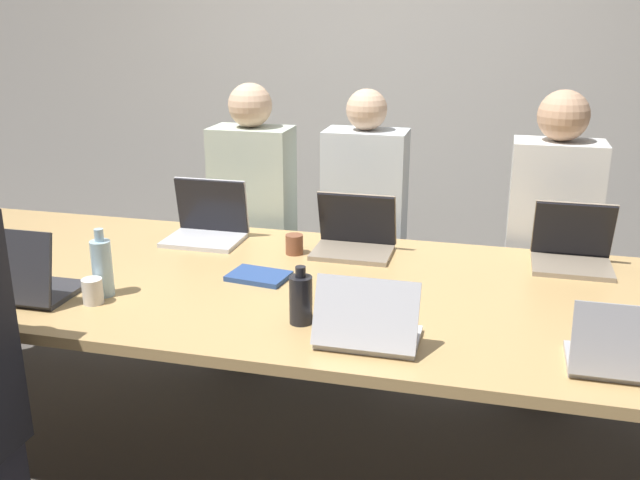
# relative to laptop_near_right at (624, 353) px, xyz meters

# --- Properties ---
(ground_plane) EXTENTS (24.00, 24.00, 0.00)m
(ground_plane) POSITION_rel_laptop_near_right_xyz_m (-1.14, 0.45, -0.84)
(ground_plane) COLOR #4C4742
(curtain_wall) EXTENTS (12.00, 0.06, 2.80)m
(curtain_wall) POSITION_rel_laptop_near_right_xyz_m (-1.14, 2.42, 0.56)
(curtain_wall) COLOR beige
(curtain_wall) RESTS_ON ground_plane
(conference_table) EXTENTS (3.84, 1.29, 0.77)m
(conference_table) POSITION_rel_laptop_near_right_xyz_m (-1.14, 0.45, -0.12)
(conference_table) COLOR tan
(conference_table) RESTS_ON ground_plane
(laptop_near_right) EXTENTS (0.31, 0.23, 0.23)m
(laptop_near_right) POSITION_rel_laptop_near_right_xyz_m (0.00, 0.00, 0.00)
(laptop_near_right) COLOR #B7B7BC
(laptop_near_right) RESTS_ON conference_table
(laptop_far_right) EXTENTS (0.32, 0.27, 0.27)m
(laptop_far_right) POSITION_rel_laptop_near_right_xyz_m (-0.07, 0.93, 0.01)
(laptop_far_right) COLOR gray
(laptop_far_right) RESTS_ON conference_table
(person_far_right) EXTENTS (0.40, 0.24, 1.45)m
(person_far_right) POSITION_rel_laptop_near_right_xyz_m (-0.13, 1.29, -0.13)
(person_far_right) COLOR #2D2D38
(person_far_right) RESTS_ON ground_plane
(laptop_far_center) EXTENTS (0.34, 0.26, 0.26)m
(laptop_far_center) POSITION_rel_laptop_near_right_xyz_m (-0.98, 0.88, 0.01)
(laptop_far_center) COLOR gray
(laptop_far_center) RESTS_ON conference_table
(person_far_center) EXTENTS (0.40, 0.24, 1.42)m
(person_far_center) POSITION_rel_laptop_near_right_xyz_m (-1.02, 1.37, -0.15)
(person_far_center) COLOR #2D2D38
(person_far_center) RESTS_ON ground_plane
(cup_far_center) EXTENTS (0.08, 0.08, 0.09)m
(cup_far_center) POSITION_rel_laptop_near_right_xyz_m (-1.22, 0.78, -0.02)
(cup_far_center) COLOR brown
(cup_far_center) RESTS_ON conference_table
(laptop_near_midright) EXTENTS (0.33, 0.23, 0.23)m
(laptop_near_midright) POSITION_rel_laptop_near_right_xyz_m (-0.75, 0.00, -0.00)
(laptop_near_midright) COLOR silver
(laptop_near_midright) RESTS_ON conference_table
(bottle_near_midright) EXTENTS (0.08, 0.08, 0.20)m
(bottle_near_midright) POSITION_rel_laptop_near_right_xyz_m (-1.00, 0.11, 0.02)
(bottle_near_midright) COLOR black
(bottle_near_midright) RESTS_ON conference_table
(laptop_far_midleft) EXTENTS (0.34, 0.27, 0.27)m
(laptop_far_midleft) POSITION_rel_laptop_near_right_xyz_m (-1.66, 0.89, 0.01)
(laptop_far_midleft) COLOR silver
(laptop_far_midleft) RESTS_ON conference_table
(person_far_midleft) EXTENTS (0.40, 0.24, 1.44)m
(person_far_midleft) POSITION_rel_laptop_near_right_xyz_m (-1.59, 1.31, -0.14)
(person_far_midleft) COLOR #2D2D38
(person_far_midleft) RESTS_ON ground_plane
(laptop_near_left) EXTENTS (0.36, 0.28, 0.28)m
(laptop_near_left) POSITION_rel_laptop_near_right_xyz_m (-2.05, 0.06, 0.01)
(laptop_near_left) COLOR #333338
(laptop_near_left) RESTS_ON conference_table
(cup_near_left) EXTENTS (0.07, 0.07, 0.09)m
(cup_near_left) POSITION_rel_laptop_near_right_xyz_m (-1.77, 0.09, -0.02)
(cup_near_left) COLOR white
(cup_near_left) RESTS_ON conference_table
(bottle_near_left) EXTENTS (0.07, 0.07, 0.26)m
(bottle_near_left) POSITION_rel_laptop_near_right_xyz_m (-1.77, 0.17, 0.04)
(bottle_near_left) COLOR #ADD1E0
(bottle_near_left) RESTS_ON conference_table
(stapler) EXTENTS (0.07, 0.16, 0.05)m
(stapler) POSITION_rel_laptop_near_right_xyz_m (-0.97, 0.34, -0.04)
(stapler) COLOR black
(stapler) RESTS_ON conference_table
(notebook) EXTENTS (0.25, 0.19, 0.02)m
(notebook) POSITION_rel_laptop_near_right_xyz_m (-1.27, 0.47, -0.06)
(notebook) COLOR #2D4C8C
(notebook) RESTS_ON conference_table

